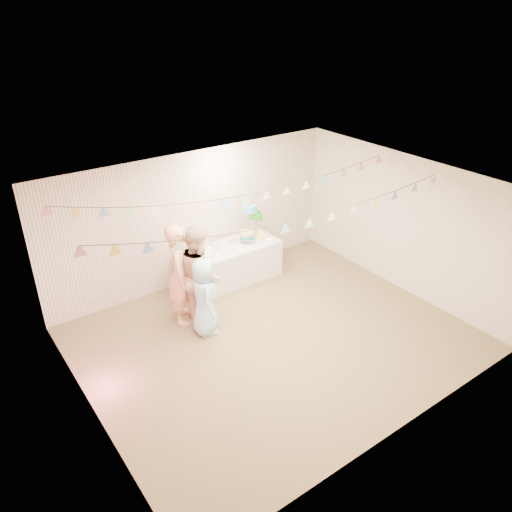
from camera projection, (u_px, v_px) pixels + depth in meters
floor at (274, 339)px, 8.29m from camera, size 6.00×6.00×0.00m
ceiling at (277, 191)px, 7.08m from camera, size 6.00×6.00×0.00m
back_wall at (195, 218)px, 9.48m from camera, size 6.00×6.00×0.00m
front_wall at (405, 355)px, 5.89m from camera, size 6.00×6.00×0.00m
left_wall at (83, 340)px, 6.13m from camera, size 5.00×5.00×0.00m
right_wall at (404, 224)px, 9.24m from camera, size 5.00×5.00×0.00m
table at (230, 264)px, 9.81m from camera, size 2.00×0.80×0.75m
cake_stand at (251, 221)px, 9.78m from camera, size 0.68×0.40×0.76m
cake_bottom at (247, 238)px, 9.80m from camera, size 0.31×0.31×0.15m
cake_middle at (256, 219)px, 9.95m from camera, size 0.27×0.27×0.22m
cake_top_tier at (249, 211)px, 9.61m from camera, size 0.25×0.25×0.19m
platter at (210, 254)px, 9.35m from camera, size 0.30×0.30×0.02m
posy at (220, 244)px, 9.53m from camera, size 0.15×0.15×0.17m
person_adult_a at (181, 274)px, 8.37m from camera, size 0.73×0.79×1.82m
person_adult_b at (199, 274)px, 8.41m from camera, size 0.92×1.04×1.78m
person_child at (204, 296)px, 8.17m from camera, size 0.63×0.78×1.37m
bunting_back at (235, 186)px, 7.99m from camera, size 5.60×1.10×0.40m
bunting_front at (286, 213)px, 7.07m from camera, size 5.60×0.90×0.36m
tealight_0 at (197, 261)px, 9.11m from camera, size 0.04×0.04×0.03m
tealight_1 at (209, 247)px, 9.58m from camera, size 0.04×0.04×0.03m
tealight_2 at (240, 249)px, 9.52m from camera, size 0.04×0.04×0.03m
tealight_3 at (238, 238)px, 9.97m from camera, size 0.04×0.04×0.03m
tealight_4 at (269, 239)px, 9.92m from camera, size 0.04×0.04×0.03m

